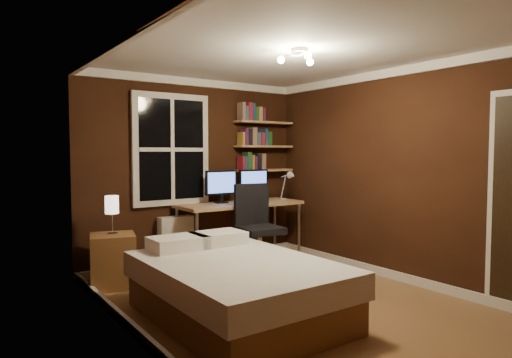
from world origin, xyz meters
TOP-DOWN VIEW (x-y plane):
  - floor at (0.00, 0.00)m, footprint 4.20×4.20m
  - wall_back at (0.00, 2.10)m, footprint 3.20×0.04m
  - wall_left at (-1.60, 0.00)m, footprint 0.04×4.20m
  - wall_right at (1.60, 0.00)m, footprint 0.04×4.20m
  - ceiling at (0.00, 0.00)m, footprint 3.20×4.20m
  - window at (-0.35, 2.06)m, footprint 1.06×0.06m
  - ceiling_fixture at (0.00, -0.10)m, footprint 0.44×0.44m
  - bookshelf_lower at (1.08, 1.98)m, footprint 0.92×0.22m
  - books_row_lower at (1.08, 1.98)m, footprint 0.42×0.16m
  - bookshelf_middle at (1.08, 1.98)m, footprint 0.92×0.22m
  - books_row_middle at (1.08, 1.98)m, footprint 0.48×0.16m
  - bookshelf_upper at (1.08, 1.98)m, footprint 0.92×0.22m
  - books_row_upper at (1.08, 1.98)m, footprint 0.42×0.16m
  - bed at (-0.66, -0.00)m, footprint 1.43×1.98m
  - nightstand at (-1.28, 1.60)m, footprint 0.58×0.58m
  - bedside_lamp at (-1.28, 1.60)m, footprint 0.15×0.15m
  - radiator at (-0.34, 1.98)m, footprint 0.45×0.16m
  - desk at (0.52, 1.75)m, footprint 1.74×0.65m
  - monitor_left at (0.27, 1.84)m, footprint 0.47×0.12m
  - monitor_right at (0.80, 1.84)m, footprint 0.47×0.12m
  - desk_lamp at (1.23, 1.62)m, footprint 0.14×0.32m
  - office_chair at (0.41, 1.18)m, footprint 0.61×0.61m

SIDE VIEW (x-z plane):
  - floor at x=0.00m, z-range 0.00..0.00m
  - bed at x=-0.66m, z-range -0.05..0.62m
  - nightstand at x=-1.28m, z-range 0.00..0.60m
  - radiator at x=-0.34m, z-range 0.00..0.68m
  - office_chair at x=0.41m, z-range -0.12..1.00m
  - desk at x=0.52m, z-range 0.35..1.18m
  - bedside_lamp at x=-1.28m, z-range 0.60..1.03m
  - desk_lamp at x=1.23m, z-range 0.83..1.27m
  - monitor_left at x=0.27m, z-range 0.83..1.27m
  - monitor_right at x=0.80m, z-range 0.83..1.27m
  - wall_back at x=0.00m, z-range 0.00..2.50m
  - wall_left at x=-1.60m, z-range 0.00..2.50m
  - wall_right at x=1.60m, z-range 0.00..2.50m
  - bookshelf_lower at x=1.08m, z-range 1.24..1.26m
  - books_row_lower at x=1.08m, z-range 1.26..1.49m
  - window at x=-0.35m, z-range 0.82..2.28m
  - bookshelf_middle at x=1.08m, z-range 1.59..1.61m
  - books_row_middle at x=1.08m, z-range 1.61..1.84m
  - bookshelf_upper at x=1.08m, z-range 1.94..1.96m
  - books_row_upper at x=1.08m, z-range 1.96..2.20m
  - ceiling_fixture at x=0.00m, z-range 2.31..2.49m
  - ceiling at x=0.00m, z-range 2.49..2.51m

